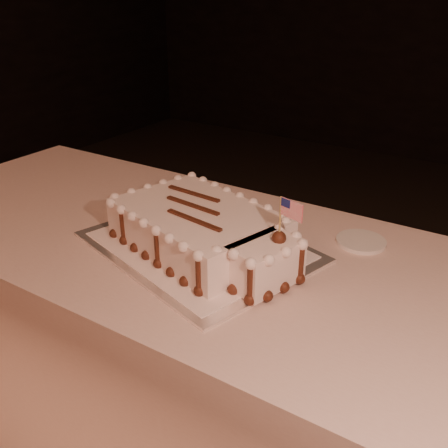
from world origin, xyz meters
The scene contains 5 objects.
banquet_table centered at (0.00, 0.60, 0.38)m, with size 2.40×0.80×0.75m, color beige.
cake_board centered at (-0.17, 0.57, 0.75)m, with size 0.57×0.43×0.01m, color white.
doily centered at (-0.17, 0.57, 0.76)m, with size 0.51×0.39×0.00m, color white.
sheet_cake centered at (-0.14, 0.57, 0.81)m, with size 0.56×0.41×0.21m.
side_plate centered at (0.18, 0.83, 0.76)m, with size 0.13×0.13×0.01m, color white.
Camera 1 is at (0.51, -0.36, 1.38)m, focal length 40.00 mm.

